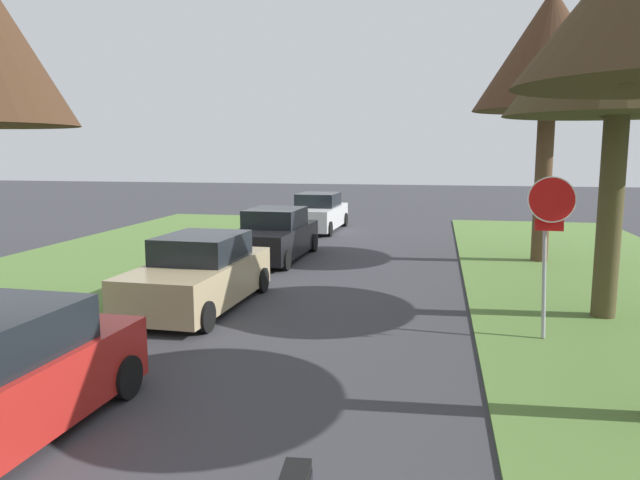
{
  "coord_description": "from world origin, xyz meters",
  "views": [
    {
      "loc": [
        2.85,
        0.44,
        3.4
      ],
      "look_at": [
        0.51,
        12.43,
        1.57
      ],
      "focal_mm": 33.73,
      "sensor_mm": 36.0,
      "label": 1
    }
  ],
  "objects_px": {
    "street_tree_right_mid_b": "(623,40)",
    "parked_sedan_white": "(318,213)",
    "stop_sign_far": "(550,223)",
    "parked_sedan_black": "(274,236)",
    "parked_sedan_tan": "(199,274)",
    "street_tree_right_far": "(550,52)"
  },
  "relations": [
    {
      "from": "street_tree_right_far",
      "to": "parked_sedan_black",
      "type": "distance_m",
      "value": 9.84
    },
    {
      "from": "parked_sedan_black",
      "to": "parked_sedan_white",
      "type": "xyz_separation_m",
      "value": [
        0.01,
        6.92,
        0.0
      ]
    },
    {
      "from": "parked_sedan_black",
      "to": "street_tree_right_far",
      "type": "bearing_deg",
      "value": 6.99
    },
    {
      "from": "street_tree_right_far",
      "to": "stop_sign_far",
      "type": "bearing_deg",
      "value": -98.28
    },
    {
      "from": "stop_sign_far",
      "to": "parked_sedan_black",
      "type": "relative_size",
      "value": 0.65
    },
    {
      "from": "street_tree_right_mid_b",
      "to": "parked_sedan_tan",
      "type": "relative_size",
      "value": 1.56
    },
    {
      "from": "street_tree_right_far",
      "to": "parked_sedan_tan",
      "type": "relative_size",
      "value": 1.79
    },
    {
      "from": "parked_sedan_tan",
      "to": "parked_sedan_white",
      "type": "relative_size",
      "value": 1.0
    },
    {
      "from": "street_tree_right_far",
      "to": "parked_sedan_white",
      "type": "distance_m",
      "value": 11.44
    },
    {
      "from": "parked_sedan_tan",
      "to": "parked_sedan_white",
      "type": "xyz_separation_m",
      "value": [
        0.04,
        12.91,
        0.0
      ]
    },
    {
      "from": "street_tree_right_mid_b",
      "to": "parked_sedan_white",
      "type": "height_order",
      "value": "street_tree_right_mid_b"
    },
    {
      "from": "street_tree_right_mid_b",
      "to": "parked_sedan_white",
      "type": "distance_m",
      "value": 15.53
    },
    {
      "from": "street_tree_right_far",
      "to": "parked_sedan_black",
      "type": "relative_size",
      "value": 1.79
    },
    {
      "from": "parked_sedan_black",
      "to": "parked_sedan_white",
      "type": "height_order",
      "value": "same"
    },
    {
      "from": "street_tree_right_mid_b",
      "to": "stop_sign_far",
      "type": "bearing_deg",
      "value": -129.3
    },
    {
      "from": "parked_sedan_white",
      "to": "street_tree_right_far",
      "type": "bearing_deg",
      "value": -36.21
    },
    {
      "from": "parked_sedan_tan",
      "to": "parked_sedan_white",
      "type": "height_order",
      "value": "same"
    },
    {
      "from": "stop_sign_far",
      "to": "parked_sedan_tan",
      "type": "height_order",
      "value": "stop_sign_far"
    },
    {
      "from": "stop_sign_far",
      "to": "street_tree_right_mid_b",
      "type": "distance_m",
      "value": 4.03
    },
    {
      "from": "stop_sign_far",
      "to": "parked_sedan_white",
      "type": "relative_size",
      "value": 0.65
    },
    {
      "from": "stop_sign_far",
      "to": "parked_sedan_tan",
      "type": "distance_m",
      "value": 7.19
    },
    {
      "from": "street_tree_right_mid_b",
      "to": "parked_sedan_white",
      "type": "bearing_deg",
      "value": 124.47
    }
  ]
}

